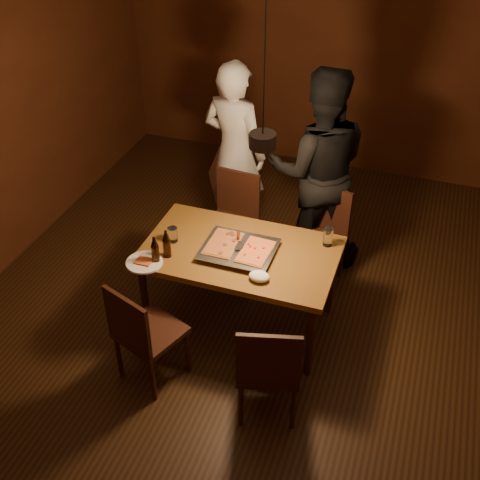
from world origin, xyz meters
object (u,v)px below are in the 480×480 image
(chair_near_right, at_px, (269,363))
(diner_dark, at_px, (318,170))
(chair_near_left, at_px, (141,328))
(diner_white, at_px, (235,152))
(beer_bottle_b, at_px, (167,244))
(chair_far_right, at_px, (322,227))
(pizza_tray, at_px, (239,251))
(chair_far_left, at_px, (234,211))
(plate_slice, at_px, (144,262))
(dining_table, at_px, (240,258))
(pendant_lamp, at_px, (263,139))
(beer_bottle_a, at_px, (155,250))

(chair_near_right, relative_size, diner_dark, 0.27)
(chair_near_left, xyz_separation_m, diner_white, (-0.03, 2.09, 0.35))
(beer_bottle_b, bearing_deg, chair_far_right, 47.70)
(chair_far_right, relative_size, pizza_tray, 0.95)
(chair_far_left, height_order, pizza_tray, chair_far_left)
(chair_near_left, bearing_deg, plate_slice, 130.88)
(dining_table, bearing_deg, pendant_lamp, -20.27)
(chair_far_left, height_order, pendant_lamp, pendant_lamp)
(chair_far_right, distance_m, plate_slice, 1.65)
(chair_near_left, bearing_deg, diner_dark, 87.57)
(pendant_lamp, bearing_deg, dining_table, 159.73)
(chair_far_right, bearing_deg, chair_near_right, 107.50)
(dining_table, xyz_separation_m, plate_slice, (-0.63, -0.38, 0.08))
(plate_slice, xyz_separation_m, diner_dark, (0.97, 1.49, 0.17))
(dining_table, xyz_separation_m, beer_bottle_b, (-0.50, -0.24, 0.19))
(beer_bottle_b, bearing_deg, diner_white, 89.64)
(diner_white, bearing_deg, chair_far_right, 167.68)
(dining_table, xyz_separation_m, diner_dark, (0.34, 1.11, 0.26))
(dining_table, relative_size, beer_bottle_a, 6.60)
(chair_near_right, bearing_deg, plate_slice, 143.15)
(chair_near_left, relative_size, beer_bottle_b, 2.33)
(beer_bottle_a, bearing_deg, chair_near_right, -25.57)
(chair_near_left, distance_m, diner_dark, 2.13)
(chair_near_right, bearing_deg, chair_near_left, 164.41)
(plate_slice, bearing_deg, beer_bottle_b, 47.68)
(chair_far_right, height_order, chair_near_right, same)
(chair_near_left, relative_size, beer_bottle_a, 2.37)
(chair_far_right, distance_m, pizza_tray, 1.01)
(chair_far_right, bearing_deg, beer_bottle_a, 65.60)
(pizza_tray, bearing_deg, dining_table, 92.03)
(chair_far_left, distance_m, beer_bottle_b, 1.11)
(chair_near_right, height_order, diner_white, diner_white)
(dining_table, distance_m, chair_near_right, 0.98)
(chair_near_left, relative_size, diner_dark, 0.29)
(pizza_tray, xyz_separation_m, pendant_lamp, (0.18, -0.03, 0.99))
(beer_bottle_a, bearing_deg, diner_white, 87.87)
(chair_far_left, distance_m, diner_dark, 0.85)
(dining_table, bearing_deg, pizza_tray, -87.58)
(chair_near_right, relative_size, plate_slice, 1.85)
(chair_near_right, relative_size, pendant_lamp, 0.47)
(beer_bottle_b, distance_m, pendant_lamp, 1.14)
(beer_bottle_a, xyz_separation_m, diner_white, (0.06, 1.60, 0.02))
(chair_near_right, distance_m, pizza_tray, 0.97)
(chair_far_right, relative_size, plate_slice, 1.89)
(beer_bottle_a, distance_m, beer_bottle_b, 0.11)
(chair_near_right, relative_size, diner_white, 0.29)
(dining_table, xyz_separation_m, chair_far_left, (-0.34, 0.81, -0.14))
(beer_bottle_a, height_order, diner_white, diner_white)
(chair_near_right, distance_m, diner_dark, 1.99)
(plate_slice, bearing_deg, chair_near_right, -22.12)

